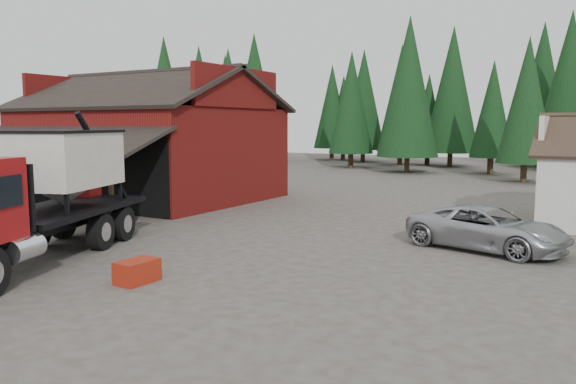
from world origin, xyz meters
The scene contains 9 objects.
ground centered at (0.00, 0.00, 0.00)m, with size 120.00×120.00×0.00m, color #443D36.
red_barn centered at (-11.00, 9.90, 2.69)m, with size 12.80×13.63×7.18m.
conifer_backdrop centered at (0.00, 42.00, 0.00)m, with size 76.00×16.00×16.00m, color black, non-canonical shape.
near_pine_a centered at (-22.00, 28.00, 6.39)m, with size 4.40×4.40×11.40m.
near_pine_b centered at (6.00, 30.00, 5.89)m, with size 3.96×3.96×10.40m.
near_pine_d centered at (-4.00, 34.00, 7.39)m, with size 5.28×5.28×13.40m.
feed_truck centered at (-3.50, -2.97, 2.15)m, with size 6.00×10.51×4.60m.
silver_car centered at (8.04, 5.76, 0.72)m, with size 2.40×5.21×1.45m, color #AEB1B6.
equip_box centered at (0.83, -2.97, 0.30)m, with size 0.70×1.10×0.60m, color maroon.
Camera 1 is at (11.50, -13.45, 4.14)m, focal length 35.00 mm.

